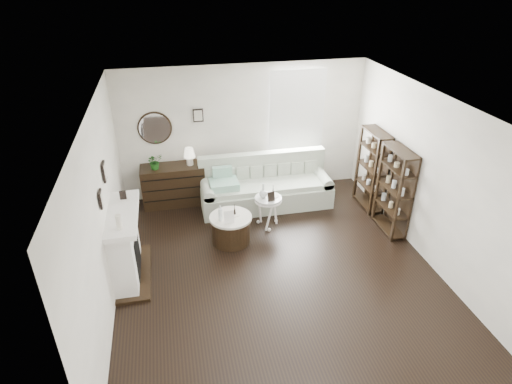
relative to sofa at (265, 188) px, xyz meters
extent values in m
plane|color=black|center=(-0.30, -2.08, -0.33)|extent=(5.50, 5.50, 0.00)
plane|color=white|center=(-0.30, -2.08, 2.37)|extent=(5.50, 5.50, 0.00)
plane|color=white|center=(-0.30, 0.67, 1.02)|extent=(5.00, 0.00, 5.00)
plane|color=white|center=(-0.30, -4.83, 1.02)|extent=(5.00, 0.00, 5.00)
plane|color=white|center=(-2.80, -2.08, 1.02)|extent=(0.00, 5.50, 5.50)
plane|color=white|center=(2.20, -2.08, 1.02)|extent=(0.00, 5.50, 5.50)
cube|color=white|center=(0.80, 0.65, 1.27)|extent=(1.00, 0.02, 1.80)
cube|color=white|center=(0.80, 0.59, 1.27)|extent=(1.15, 0.02, 1.90)
cylinder|color=silver|center=(-2.05, 0.64, 1.22)|extent=(0.60, 0.03, 0.60)
cube|color=black|center=(-1.20, 0.64, 1.42)|extent=(0.20, 0.03, 0.26)
cube|color=white|center=(-2.63, -1.78, 0.22)|extent=(0.34, 1.20, 1.10)
cube|color=black|center=(-2.60, -1.78, 0.07)|extent=(0.30, 0.65, 0.70)
cube|color=white|center=(-2.58, -1.78, 0.79)|extent=(0.44, 1.35, 0.08)
cube|color=black|center=(-2.55, -1.78, -0.31)|extent=(0.50, 1.40, 0.05)
cylinder|color=beige|center=(-2.58, -2.23, 0.94)|extent=(0.08, 0.08, 0.22)
cube|color=black|center=(-2.58, -1.38, 0.90)|extent=(0.10, 0.03, 0.14)
cube|color=black|center=(-2.77, -2.13, 1.27)|extent=(0.03, 0.18, 0.24)
cube|color=black|center=(-2.77, -1.48, 1.37)|extent=(0.03, 0.22, 0.28)
cube|color=black|center=(2.03, -0.53, 0.47)|extent=(0.30, 0.80, 1.60)
cylinder|color=#C4B186|center=(2.01, -0.78, 0.19)|extent=(0.08, 0.08, 0.11)
cylinder|color=#C4B186|center=(2.01, -0.53, 0.19)|extent=(0.08, 0.08, 0.11)
cylinder|color=#C4B186|center=(2.01, -0.28, 0.19)|extent=(0.08, 0.08, 0.11)
cylinder|color=#C4B186|center=(2.01, -0.78, 0.59)|extent=(0.08, 0.08, 0.11)
cylinder|color=#C4B186|center=(2.01, -0.53, 0.59)|extent=(0.08, 0.08, 0.11)
cylinder|color=#C4B186|center=(2.01, -0.28, 0.59)|extent=(0.08, 0.08, 0.11)
cylinder|color=#C4B186|center=(2.01, -0.78, 0.99)|extent=(0.08, 0.08, 0.11)
cylinder|color=#C4B186|center=(2.01, -0.53, 0.99)|extent=(0.08, 0.08, 0.11)
cylinder|color=#C4B186|center=(2.01, -0.28, 0.99)|extent=(0.08, 0.08, 0.11)
cube|color=black|center=(2.03, -1.43, 0.47)|extent=(0.30, 0.80, 1.60)
cylinder|color=#C4B186|center=(2.01, -1.68, 0.19)|extent=(0.08, 0.08, 0.11)
cylinder|color=#C4B186|center=(2.01, -1.43, 0.19)|extent=(0.08, 0.08, 0.11)
cylinder|color=#C4B186|center=(2.01, -1.18, 0.19)|extent=(0.08, 0.08, 0.11)
cylinder|color=#C4B186|center=(2.01, -1.68, 0.59)|extent=(0.08, 0.08, 0.11)
cylinder|color=#C4B186|center=(2.01, -1.43, 0.59)|extent=(0.08, 0.08, 0.11)
cylinder|color=#C4B186|center=(2.01, -1.18, 0.59)|extent=(0.08, 0.08, 0.11)
cylinder|color=#C4B186|center=(2.01, -1.68, 0.99)|extent=(0.08, 0.08, 0.11)
cylinder|color=#C4B186|center=(2.01, -1.43, 0.99)|extent=(0.08, 0.08, 0.11)
cylinder|color=#C4B186|center=(2.01, -1.18, 0.99)|extent=(0.08, 0.08, 0.11)
cube|color=#A7B29E|center=(0.00, -0.08, -0.12)|extent=(2.60, 0.90, 0.42)
cube|color=#A7B29E|center=(0.00, -0.11, 0.14)|extent=(2.25, 0.72, 0.10)
cube|color=#A7B29E|center=(0.00, 0.27, 0.28)|extent=(2.60, 0.20, 0.80)
cube|color=#A7B29E|center=(-1.18, -0.08, -0.07)|extent=(0.22, 0.85, 0.52)
cube|color=#A7B29E|center=(1.18, -0.08, -0.07)|extent=(0.22, 0.85, 0.52)
cube|color=#2A9B72|center=(-0.85, -0.13, 0.26)|extent=(0.55, 0.45, 0.14)
cube|color=brown|center=(1.03, -0.19, -0.15)|extent=(0.58, 0.35, 0.37)
cube|color=black|center=(-1.81, 0.39, 0.08)|extent=(1.24, 0.52, 0.83)
cube|color=black|center=(-1.81, 0.12, -0.11)|extent=(1.19, 0.01, 0.02)
cube|color=black|center=(-1.81, 0.12, 0.12)|extent=(1.19, 0.01, 0.02)
cube|color=black|center=(-1.81, 0.12, 0.35)|extent=(1.19, 0.01, 0.01)
imported|color=#1A4F16|center=(-2.12, 0.34, 0.65)|extent=(0.36, 0.34, 0.32)
cylinder|color=black|center=(-0.89, -1.21, -0.10)|extent=(0.68, 0.68, 0.47)
cylinder|color=beige|center=(-0.89, -1.21, 0.16)|extent=(0.74, 0.74, 0.04)
cylinder|color=white|center=(-0.14, -0.85, 0.26)|extent=(0.49, 0.49, 0.03)
cylinder|color=white|center=(-0.14, -0.85, 0.21)|extent=(0.50, 0.50, 0.02)
cylinder|color=white|center=(-0.14, -0.85, -0.05)|extent=(0.04, 0.04, 0.57)
cylinder|color=silver|center=(-1.08, -1.29, 0.32)|extent=(0.07, 0.07, 0.28)
cube|color=white|center=(-0.95, -1.39, 0.29)|extent=(0.17, 0.07, 0.22)
cube|color=black|center=(-0.12, -0.98, 0.36)|extent=(0.14, 0.07, 0.17)
camera|label=1|loc=(-1.78, -7.44, 4.10)|focal=30.00mm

